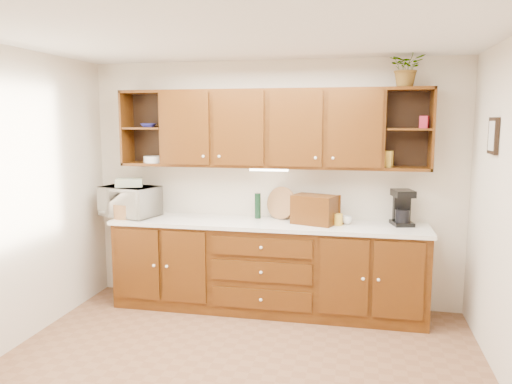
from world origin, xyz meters
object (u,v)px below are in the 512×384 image
at_px(coffee_maker, 402,208).
at_px(microwave, 130,201).
at_px(bread_box, 314,210).
at_px(potted_plant, 407,68).

bearing_deg(coffee_maker, microwave, 169.19).
height_order(bread_box, coffee_maker, coffee_maker).
height_order(microwave, bread_box, microwave).
bearing_deg(bread_box, potted_plant, 24.46).
bearing_deg(potted_plant, coffee_maker, 75.95).
distance_m(bread_box, potted_plant, 1.63).
height_order(microwave, coffee_maker, coffee_maker).
bearing_deg(microwave, coffee_maker, 17.26).
relative_size(bread_box, coffee_maker, 1.18).
height_order(coffee_maker, potted_plant, potted_plant).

